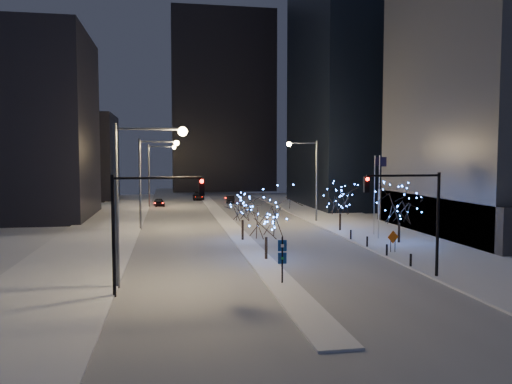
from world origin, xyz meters
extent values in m
plane|color=white|center=(0.00, 0.00, 0.00)|extent=(160.00, 160.00, 0.00)
cube|color=#9EA2AC|center=(0.00, 35.00, 0.01)|extent=(20.00, 130.00, 0.02)
cube|color=silver|center=(0.00, 30.00, 0.07)|extent=(2.00, 80.00, 0.15)
cube|color=silver|center=(15.00, 20.00, 0.07)|extent=(10.00, 90.00, 0.15)
cube|color=silver|center=(-14.00, 20.00, 0.07)|extent=(8.00, 90.00, 0.15)
cube|color=black|center=(-28.00, 40.00, 12.00)|extent=(22.00, 18.00, 24.00)
cube|color=black|center=(-26.00, 70.00, 8.00)|extent=(18.00, 16.00, 16.00)
cube|color=black|center=(6.00, 92.00, 21.00)|extent=(24.00, 14.00, 42.00)
cylinder|color=#595E66|center=(-10.00, 2.00, 5.00)|extent=(0.24, 0.24, 10.00)
cylinder|color=#595E66|center=(-8.00, 2.00, 9.70)|extent=(4.00, 0.16, 0.16)
sphere|color=#FFC57F|center=(-6.00, 2.00, 9.55)|extent=(0.56, 0.56, 0.56)
cylinder|color=#595E66|center=(-10.00, 27.00, 5.00)|extent=(0.24, 0.24, 10.00)
cylinder|color=#595E66|center=(-8.00, 27.00, 9.70)|extent=(4.00, 0.16, 0.16)
sphere|color=#FFC57F|center=(-6.00, 27.00, 9.55)|extent=(0.56, 0.56, 0.56)
cylinder|color=#595E66|center=(-10.00, 52.00, 5.00)|extent=(0.24, 0.24, 10.00)
cylinder|color=#595E66|center=(-8.00, 52.00, 9.70)|extent=(4.00, 0.16, 0.16)
sphere|color=#FFC57F|center=(-6.00, 52.00, 9.55)|extent=(0.56, 0.56, 0.56)
cylinder|color=#595E66|center=(11.00, 30.00, 5.00)|extent=(0.24, 0.24, 10.00)
cylinder|color=#595E66|center=(9.25, 30.00, 9.70)|extent=(3.50, 0.16, 0.16)
sphere|color=#FFC57F|center=(7.50, 30.00, 9.55)|extent=(0.56, 0.56, 0.56)
cylinder|color=black|center=(-10.00, 0.00, 3.50)|extent=(0.20, 0.20, 7.00)
cylinder|color=black|center=(-7.50, 0.00, 6.80)|extent=(5.00, 0.14, 0.14)
cube|color=black|center=(-5.00, 0.00, 6.25)|extent=(0.32, 0.28, 1.00)
sphere|color=#FF0C05|center=(-5.00, -0.18, 6.60)|extent=(0.22, 0.22, 0.22)
cylinder|color=black|center=(10.50, 1.00, 3.50)|extent=(0.20, 0.20, 7.00)
cylinder|color=black|center=(8.00, 1.00, 6.80)|extent=(5.00, 0.14, 0.14)
cube|color=black|center=(5.50, 1.00, 6.25)|extent=(0.32, 0.28, 1.00)
sphere|color=#FF0C05|center=(5.50, 0.82, 6.60)|extent=(0.22, 0.22, 0.22)
cylinder|color=silver|center=(13.00, 16.00, 4.15)|extent=(0.10, 0.10, 8.00)
cube|color=black|center=(13.35, 16.00, 7.55)|extent=(0.70, 0.03, 0.90)
cylinder|color=silver|center=(13.60, 18.50, 4.15)|extent=(0.10, 0.10, 8.00)
cube|color=black|center=(13.95, 18.50, 7.55)|extent=(0.70, 0.03, 0.90)
cylinder|color=black|center=(10.20, 4.00, 0.60)|extent=(0.16, 0.16, 0.90)
cylinder|color=black|center=(10.20, 8.00, 0.60)|extent=(0.16, 0.16, 0.90)
cylinder|color=black|center=(10.20, 12.00, 0.60)|extent=(0.16, 0.16, 0.90)
cylinder|color=black|center=(10.20, 16.00, 0.60)|extent=(0.16, 0.16, 0.90)
imported|color=black|center=(-8.50, 53.39, 0.65)|extent=(1.98, 3.99, 1.31)
imported|color=black|center=(3.64, 57.53, 0.64)|extent=(1.60, 3.95, 1.27)
imported|color=black|center=(-1.50, 64.42, 0.73)|extent=(2.14, 5.05, 1.45)
cylinder|color=black|center=(0.47, 8.40, 0.99)|extent=(0.22, 0.22, 1.68)
cylinder|color=black|center=(-0.02, 17.57, 1.09)|extent=(0.22, 0.22, 1.88)
cylinder|color=black|center=(13.96, 13.62, 1.04)|extent=(0.22, 0.22, 1.78)
cylinder|color=black|center=(11.21, 21.88, 1.04)|extent=(0.22, 0.22, 1.78)
cylinder|color=black|center=(0.04, 1.00, 1.53)|extent=(0.10, 0.10, 3.06)
cube|color=navy|center=(0.04, 1.00, 2.49)|extent=(0.55, 0.12, 0.70)
cube|color=navy|center=(0.04, 1.00, 1.70)|extent=(0.55, 0.12, 0.70)
cylinder|color=black|center=(11.13, 9.28, 0.68)|extent=(0.06, 0.06, 1.06)
cylinder|color=black|center=(11.51, 9.28, 0.68)|extent=(0.06, 0.06, 1.06)
cube|color=orange|center=(11.32, 9.28, 1.40)|extent=(1.07, 0.30, 1.09)
camera|label=1|loc=(-6.86, -28.94, 7.98)|focal=35.00mm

